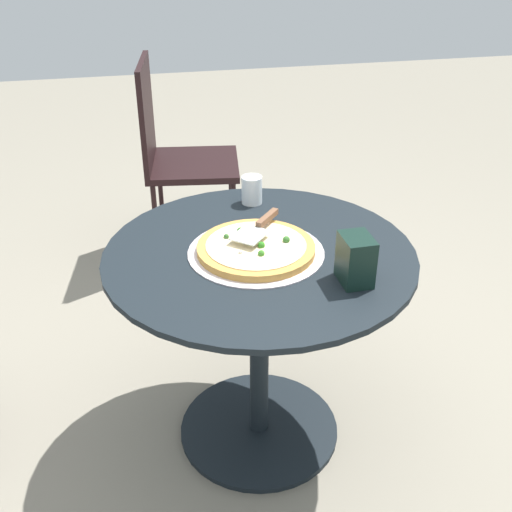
{
  "coord_description": "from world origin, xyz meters",
  "views": [
    {
      "loc": [
        0.33,
        1.48,
        1.55
      ],
      "look_at": [
        0.01,
        0.01,
        0.68
      ],
      "focal_mm": 43.65,
      "sensor_mm": 36.0,
      "label": 1
    }
  ],
  "objects": [
    {
      "name": "ground_plane",
      "position": [
        0.0,
        0.0,
        0.0
      ],
      "size": [
        10.0,
        10.0,
        0.0
      ],
      "primitive_type": "plane",
      "color": "gray"
    },
    {
      "name": "patio_table",
      "position": [
        0.0,
        0.0,
        0.49
      ],
      "size": [
        0.88,
        0.88,
        0.69
      ],
      "color": "black",
      "rests_on": "ground"
    },
    {
      "name": "pizza_on_tray",
      "position": [
        0.01,
        0.01,
        0.7
      ],
      "size": [
        0.38,
        0.38,
        0.04
      ],
      "color": "silver",
      "rests_on": "patio_table"
    },
    {
      "name": "pizza_server",
      "position": [
        -0.01,
        -0.06,
        0.74
      ],
      "size": [
        0.17,
        0.19,
        0.02
      ],
      "color": "silver",
      "rests_on": "pizza_on_tray"
    },
    {
      "name": "drinking_cup",
      "position": [
        -0.05,
        -0.32,
        0.73
      ],
      "size": [
        0.07,
        0.07,
        0.09
      ],
      "primitive_type": "cylinder",
      "color": "white",
      "rests_on": "patio_table"
    },
    {
      "name": "napkin_dispenser",
      "position": [
        -0.2,
        0.2,
        0.75
      ],
      "size": [
        0.08,
        0.1,
        0.13
      ],
      "primitive_type": "cube",
      "rotation": [
        0.0,
        0.0,
        4.73
      ],
      "color": "black",
      "rests_on": "patio_table"
    },
    {
      "name": "patio_chair_near",
      "position": [
        0.12,
        -1.31,
        0.54
      ],
      "size": [
        0.48,
        0.48,
        0.94
      ],
      "color": "black",
      "rests_on": "ground"
    }
  ]
}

